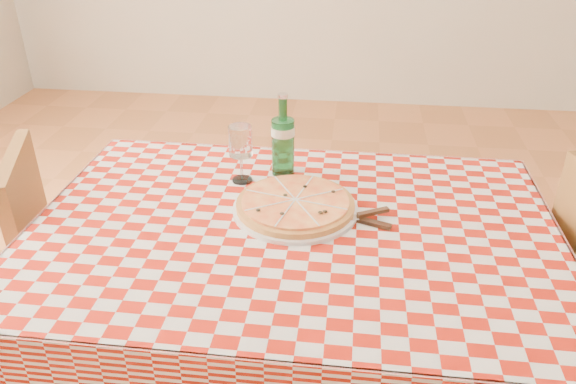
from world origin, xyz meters
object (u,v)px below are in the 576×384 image
Objects in this scene: chair_far at (6,267)px; pizza_plate at (295,204)px; water_bottle at (283,135)px; wine_glass at (241,154)px; dining_table at (293,258)px.

chair_far is 2.62× the size of pizza_plate.
water_bottle is 1.46× the size of wine_glass.
pizza_plate is (0.88, -0.01, 0.29)m from chair_far.
dining_table is 0.14m from pizza_plate.
dining_table is 0.36m from water_bottle.
chair_far is (-0.88, 0.08, -0.17)m from dining_table.
water_bottle reaches higher than pizza_plate.
pizza_plate is (-0.00, 0.07, 0.12)m from dining_table.
dining_table is 0.33m from wine_glass.
pizza_plate is at bearing -74.06° from water_bottle.
dining_table is at bearing -51.80° from wine_glass.
wine_glass is (-0.11, -0.06, -0.04)m from water_bottle.
water_bottle is at bearing 172.43° from chair_far.
wine_glass is (0.71, 0.13, 0.36)m from chair_far.
water_bottle reaches higher than wine_glass.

